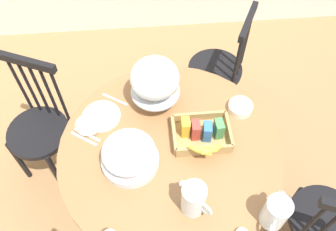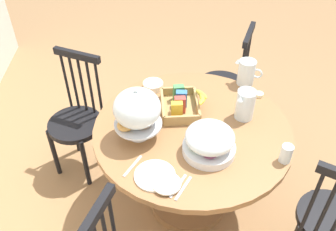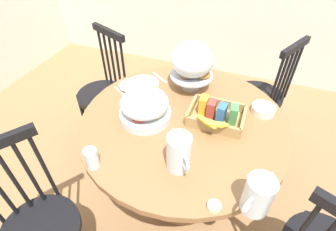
{
  "view_description": "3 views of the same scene",
  "coord_description": "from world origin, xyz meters",
  "px_view_note": "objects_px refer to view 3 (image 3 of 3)",
  "views": [
    {
      "loc": [
        -0.15,
        -1.01,
        2.42
      ],
      "look_at": [
        -0.05,
        0.1,
        0.84
      ],
      "focal_mm": 38.19,
      "sensor_mm": 36.0,
      "label": 1
    },
    {
      "loc": [
        -1.68,
        0.21,
        2.21
      ],
      "look_at": [
        -0.05,
        0.1,
        0.84
      ],
      "focal_mm": 38.47,
      "sensor_mm": 36.0,
      "label": 2
    },
    {
      "loc": [
        0.25,
        -1.14,
        1.75
      ],
      "look_at": [
        -0.15,
        -0.05,
        0.74
      ],
      "focal_mm": 27.65,
      "sensor_mm": 36.0,
      "label": 3
    }
  ],
  "objects_px": {
    "fruit_platter_covered": "(145,107)",
    "butter_dish": "(214,206)",
    "milk_pitcher": "(179,154)",
    "pastry_stand_with_dome": "(192,61)",
    "cereal_bowl": "(263,109)",
    "windsor_chair_by_cabinet": "(261,97)",
    "windsor_chair_far_side": "(39,227)",
    "windsor_chair_facing_door": "(104,93)",
    "orange_juice_pitcher": "(257,196)",
    "china_plate_large": "(143,84)",
    "china_plate_small": "(130,85)",
    "cereal_basket": "(216,115)",
    "dining_table": "(183,144)",
    "drinking_glass": "(92,158)"
  },
  "relations": [
    {
      "from": "windsor_chair_facing_door",
      "to": "fruit_platter_covered",
      "type": "xyz_separation_m",
      "value": [
        0.61,
        -0.45,
        0.37
      ]
    },
    {
      "from": "cereal_basket",
      "to": "drinking_glass",
      "type": "xyz_separation_m",
      "value": [
        -0.49,
        -0.52,
        0.01
      ]
    },
    {
      "from": "orange_juice_pitcher",
      "to": "drinking_glass",
      "type": "distance_m",
      "value": 0.76
    },
    {
      "from": "orange_juice_pitcher",
      "to": "windsor_chair_by_cabinet",
      "type": "bearing_deg",
      "value": 90.57
    },
    {
      "from": "pastry_stand_with_dome",
      "to": "cereal_bowl",
      "type": "height_order",
      "value": "pastry_stand_with_dome"
    },
    {
      "from": "pastry_stand_with_dome",
      "to": "cereal_bowl",
      "type": "xyz_separation_m",
      "value": [
        0.48,
        -0.1,
        -0.18
      ]
    },
    {
      "from": "windsor_chair_facing_door",
      "to": "orange_juice_pitcher",
      "type": "height_order",
      "value": "windsor_chair_facing_door"
    },
    {
      "from": "pastry_stand_with_dome",
      "to": "orange_juice_pitcher",
      "type": "relative_size",
      "value": 1.82
    },
    {
      "from": "dining_table",
      "to": "fruit_platter_covered",
      "type": "bearing_deg",
      "value": -163.05
    },
    {
      "from": "butter_dish",
      "to": "china_plate_small",
      "type": "bearing_deg",
      "value": 137.34
    },
    {
      "from": "pastry_stand_with_dome",
      "to": "butter_dish",
      "type": "distance_m",
      "value": 0.91
    },
    {
      "from": "china_plate_small",
      "to": "butter_dish",
      "type": "distance_m",
      "value": 0.99
    },
    {
      "from": "china_plate_large",
      "to": "china_plate_small",
      "type": "distance_m",
      "value": 0.09
    },
    {
      "from": "windsor_chair_facing_door",
      "to": "china_plate_small",
      "type": "distance_m",
      "value": 0.53
    },
    {
      "from": "windsor_chair_by_cabinet",
      "to": "orange_juice_pitcher",
      "type": "xyz_separation_m",
      "value": [
        0.01,
        -1.23,
        0.37
      ]
    },
    {
      "from": "pastry_stand_with_dome",
      "to": "butter_dish",
      "type": "xyz_separation_m",
      "value": [
        0.34,
        -0.82,
        -0.19
      ]
    },
    {
      "from": "windsor_chair_facing_door",
      "to": "china_plate_large",
      "type": "bearing_deg",
      "value": -17.5
    },
    {
      "from": "windsor_chair_by_cabinet",
      "to": "windsor_chair_far_side",
      "type": "xyz_separation_m",
      "value": [
        -0.96,
        -1.54,
        0.0
      ]
    },
    {
      "from": "windsor_chair_far_side",
      "to": "fruit_platter_covered",
      "type": "bearing_deg",
      "value": 64.79
    },
    {
      "from": "china_plate_large",
      "to": "butter_dish",
      "type": "height_order",
      "value": "butter_dish"
    },
    {
      "from": "fruit_platter_covered",
      "to": "butter_dish",
      "type": "height_order",
      "value": "fruit_platter_covered"
    },
    {
      "from": "pastry_stand_with_dome",
      "to": "orange_juice_pitcher",
      "type": "xyz_separation_m",
      "value": [
        0.5,
        -0.76,
        -0.12
      ]
    },
    {
      "from": "cereal_bowl",
      "to": "milk_pitcher",
      "type": "bearing_deg",
      "value": -121.99
    },
    {
      "from": "windsor_chair_by_cabinet",
      "to": "cereal_bowl",
      "type": "xyz_separation_m",
      "value": [
        -0.0,
        -0.57,
        0.31
      ]
    },
    {
      "from": "windsor_chair_by_cabinet",
      "to": "cereal_bowl",
      "type": "height_order",
      "value": "windsor_chair_by_cabinet"
    },
    {
      "from": "cereal_basket",
      "to": "pastry_stand_with_dome",
      "type": "bearing_deg",
      "value": 129.64
    },
    {
      "from": "orange_juice_pitcher",
      "to": "cereal_basket",
      "type": "xyz_separation_m",
      "value": [
        -0.27,
        0.48,
        -0.04
      ]
    },
    {
      "from": "cereal_basket",
      "to": "windsor_chair_facing_door",
      "type": "bearing_deg",
      "value": 161.34
    },
    {
      "from": "china_plate_large",
      "to": "pastry_stand_with_dome",
      "type": "bearing_deg",
      "value": 14.62
    },
    {
      "from": "windsor_chair_facing_door",
      "to": "dining_table",
      "type": "bearing_deg",
      "value": -25.13
    },
    {
      "from": "fruit_platter_covered",
      "to": "china_plate_large",
      "type": "height_order",
      "value": "fruit_platter_covered"
    },
    {
      "from": "fruit_platter_covered",
      "to": "milk_pitcher",
      "type": "bearing_deg",
      "value": -42.3
    },
    {
      "from": "pastry_stand_with_dome",
      "to": "cereal_bowl",
      "type": "relative_size",
      "value": 2.46
    },
    {
      "from": "china_plate_large",
      "to": "butter_dish",
      "type": "bearing_deg",
      "value": -47.86
    },
    {
      "from": "fruit_platter_covered",
      "to": "orange_juice_pitcher",
      "type": "relative_size",
      "value": 1.58
    },
    {
      "from": "butter_dish",
      "to": "drinking_glass",
      "type": "bearing_deg",
      "value": 178.55
    },
    {
      "from": "windsor_chair_far_side",
      "to": "fruit_platter_covered",
      "type": "height_order",
      "value": "windsor_chair_far_side"
    },
    {
      "from": "windsor_chair_by_cabinet",
      "to": "china_plate_small",
      "type": "height_order",
      "value": "windsor_chair_by_cabinet"
    },
    {
      "from": "fruit_platter_covered",
      "to": "milk_pitcher",
      "type": "relative_size",
      "value": 1.53
    },
    {
      "from": "cereal_bowl",
      "to": "butter_dish",
      "type": "relative_size",
      "value": 2.33
    },
    {
      "from": "orange_juice_pitcher",
      "to": "drinking_glass",
      "type": "bearing_deg",
      "value": -176.5
    },
    {
      "from": "windsor_chair_facing_door",
      "to": "cereal_bowl",
      "type": "distance_m",
      "value": 1.3
    },
    {
      "from": "windsor_chair_by_cabinet",
      "to": "fruit_platter_covered",
      "type": "distance_m",
      "value": 1.14
    },
    {
      "from": "cereal_bowl",
      "to": "drinking_glass",
      "type": "distance_m",
      "value": 1.02
    },
    {
      "from": "orange_juice_pitcher",
      "to": "china_plate_large",
      "type": "height_order",
      "value": "orange_juice_pitcher"
    },
    {
      "from": "dining_table",
      "to": "windsor_chair_far_side",
      "type": "xyz_separation_m",
      "value": [
        -0.53,
        -0.74,
        -0.08
      ]
    },
    {
      "from": "pastry_stand_with_dome",
      "to": "cereal_bowl",
      "type": "distance_m",
      "value": 0.52
    },
    {
      "from": "dining_table",
      "to": "fruit_platter_covered",
      "type": "height_order",
      "value": "fruit_platter_covered"
    },
    {
      "from": "cereal_bowl",
      "to": "drinking_glass",
      "type": "relative_size",
      "value": 1.27
    },
    {
      "from": "orange_juice_pitcher",
      "to": "cereal_bowl",
      "type": "xyz_separation_m",
      "value": [
        -0.02,
        0.65,
        -0.06
      ]
    }
  ]
}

